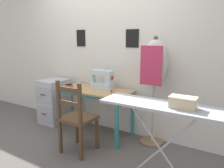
{
  "coord_description": "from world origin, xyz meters",
  "views": [
    {
      "loc": [
        1.86,
        -2.26,
        1.44
      ],
      "look_at": [
        0.31,
        0.24,
        0.82
      ],
      "focal_mm": 35.0,
      "sensor_mm": 36.0,
      "label": 1
    }
  ],
  "objects_px": {
    "sewing_machine": "(103,80)",
    "thread_spool_near_machine": "(111,90)",
    "scissors": "(114,95)",
    "storage_box": "(183,102)",
    "fabric_bowl": "(69,86)",
    "wooden_chair": "(77,119)",
    "dress_form": "(154,68)",
    "filing_cabinet": "(54,101)",
    "ironing_board": "(162,110)",
    "thread_spool_mid_table": "(111,91)"
  },
  "relations": [
    {
      "from": "ironing_board",
      "to": "dress_form",
      "type": "bearing_deg",
      "value": 115.64
    },
    {
      "from": "sewing_machine",
      "to": "ironing_board",
      "type": "distance_m",
      "value": 1.44
    },
    {
      "from": "filing_cabinet",
      "to": "ironing_board",
      "type": "height_order",
      "value": "ironing_board"
    },
    {
      "from": "ironing_board",
      "to": "thread_spool_mid_table",
      "type": "bearing_deg",
      "value": 145.4
    },
    {
      "from": "wooden_chair",
      "to": "filing_cabinet",
      "type": "bearing_deg",
      "value": 150.08
    },
    {
      "from": "thread_spool_near_machine",
      "to": "thread_spool_mid_table",
      "type": "relative_size",
      "value": 0.73
    },
    {
      "from": "storage_box",
      "to": "fabric_bowl",
      "type": "bearing_deg",
      "value": 162.7
    },
    {
      "from": "thread_spool_mid_table",
      "to": "filing_cabinet",
      "type": "distance_m",
      "value": 1.26
    },
    {
      "from": "thread_spool_near_machine",
      "to": "fabric_bowl",
      "type": "bearing_deg",
      "value": -167.86
    },
    {
      "from": "storage_box",
      "to": "dress_form",
      "type": "bearing_deg",
      "value": 124.27
    },
    {
      "from": "filing_cabinet",
      "to": "sewing_machine",
      "type": "bearing_deg",
      "value": 5.07
    },
    {
      "from": "storage_box",
      "to": "sewing_machine",
      "type": "bearing_deg",
      "value": 149.34
    },
    {
      "from": "scissors",
      "to": "filing_cabinet",
      "type": "height_order",
      "value": "filing_cabinet"
    },
    {
      "from": "filing_cabinet",
      "to": "ironing_board",
      "type": "relative_size",
      "value": 0.65
    },
    {
      "from": "scissors",
      "to": "thread_spool_mid_table",
      "type": "xyz_separation_m",
      "value": [
        -0.1,
        0.09,
        0.02
      ]
    },
    {
      "from": "wooden_chair",
      "to": "thread_spool_mid_table",
      "type": "bearing_deg",
      "value": 69.68
    },
    {
      "from": "sewing_machine",
      "to": "wooden_chair",
      "type": "height_order",
      "value": "sewing_machine"
    },
    {
      "from": "wooden_chair",
      "to": "sewing_machine",
      "type": "bearing_deg",
      "value": 94.32
    },
    {
      "from": "fabric_bowl",
      "to": "storage_box",
      "type": "relative_size",
      "value": 0.55
    },
    {
      "from": "fabric_bowl",
      "to": "thread_spool_near_machine",
      "type": "bearing_deg",
      "value": 12.14
    },
    {
      "from": "filing_cabinet",
      "to": "dress_form",
      "type": "height_order",
      "value": "dress_form"
    },
    {
      "from": "sewing_machine",
      "to": "ironing_board",
      "type": "relative_size",
      "value": 0.32
    },
    {
      "from": "fabric_bowl",
      "to": "scissors",
      "type": "bearing_deg",
      "value": -0.25
    },
    {
      "from": "thread_spool_mid_table",
      "to": "ironing_board",
      "type": "height_order",
      "value": "ironing_board"
    },
    {
      "from": "thread_spool_near_machine",
      "to": "wooden_chair",
      "type": "relative_size",
      "value": 0.03
    },
    {
      "from": "scissors",
      "to": "thread_spool_mid_table",
      "type": "bearing_deg",
      "value": 136.18
    },
    {
      "from": "sewing_machine",
      "to": "thread_spool_near_machine",
      "type": "relative_size",
      "value": 11.44
    },
    {
      "from": "ironing_board",
      "to": "filing_cabinet",
      "type": "bearing_deg",
      "value": 161.56
    },
    {
      "from": "scissors",
      "to": "storage_box",
      "type": "height_order",
      "value": "storage_box"
    },
    {
      "from": "fabric_bowl",
      "to": "thread_spool_mid_table",
      "type": "bearing_deg",
      "value": 7.21
    },
    {
      "from": "ironing_board",
      "to": "storage_box",
      "type": "height_order",
      "value": "storage_box"
    },
    {
      "from": "wooden_chair",
      "to": "dress_form",
      "type": "relative_size",
      "value": 0.64
    },
    {
      "from": "filing_cabinet",
      "to": "storage_box",
      "type": "relative_size",
      "value": 3.33
    },
    {
      "from": "thread_spool_mid_table",
      "to": "ironing_board",
      "type": "bearing_deg",
      "value": -34.6
    },
    {
      "from": "fabric_bowl",
      "to": "sewing_machine",
      "type": "bearing_deg",
      "value": 27.55
    },
    {
      "from": "wooden_chair",
      "to": "storage_box",
      "type": "distance_m",
      "value": 1.4
    },
    {
      "from": "fabric_bowl",
      "to": "ironing_board",
      "type": "xyz_separation_m",
      "value": [
        1.65,
        -0.56,
        0.08
      ]
    },
    {
      "from": "thread_spool_near_machine",
      "to": "dress_form",
      "type": "height_order",
      "value": "dress_form"
    },
    {
      "from": "fabric_bowl",
      "to": "scissors",
      "type": "distance_m",
      "value": 0.8
    },
    {
      "from": "wooden_chair",
      "to": "filing_cabinet",
      "type": "distance_m",
      "value": 1.18
    },
    {
      "from": "scissors",
      "to": "wooden_chair",
      "type": "relative_size",
      "value": 0.14
    },
    {
      "from": "fabric_bowl",
      "to": "filing_cabinet",
      "type": "relative_size",
      "value": 0.17
    },
    {
      "from": "sewing_machine",
      "to": "dress_form",
      "type": "height_order",
      "value": "dress_form"
    },
    {
      "from": "fabric_bowl",
      "to": "filing_cabinet",
      "type": "distance_m",
      "value": 0.64
    },
    {
      "from": "storage_box",
      "to": "thread_spool_near_machine",
      "type": "bearing_deg",
      "value": 148.68
    },
    {
      "from": "fabric_bowl",
      "to": "filing_cabinet",
      "type": "bearing_deg",
      "value": 162.91
    },
    {
      "from": "dress_form",
      "to": "scissors",
      "type": "bearing_deg",
      "value": -144.87
    },
    {
      "from": "sewing_machine",
      "to": "scissors",
      "type": "bearing_deg",
      "value": -35.76
    },
    {
      "from": "scissors",
      "to": "thread_spool_near_machine",
      "type": "height_order",
      "value": "thread_spool_near_machine"
    },
    {
      "from": "storage_box",
      "to": "scissors",
      "type": "bearing_deg",
      "value": 151.15
    }
  ]
}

